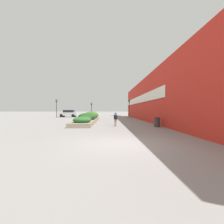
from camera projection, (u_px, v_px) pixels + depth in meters
The scene contains 11 objects.
ground_plane at pixel (118, 144), 7.33m from camera, with size 300.00×300.00×0.00m, color gray.
building_wall_right at pixel (149, 99), 20.70m from camera, with size 0.67×39.13×6.38m.
planter_box at pixel (89, 118), 20.95m from camera, with size 2.38×13.85×1.42m.
skateboard at pixel (116, 125), 15.23m from camera, with size 0.40×0.63×0.10m.
skateboarder at pixel (116, 118), 15.22m from camera, with size 1.14×0.55×1.29m.
trash_bin at pixel (157, 122), 14.50m from camera, with size 0.56×0.56×0.92m.
car_leftmost at pixel (159, 114), 35.99m from camera, with size 4.29×1.87×1.46m.
car_center_left at pixel (68, 113), 35.05m from camera, with size 4.27×2.07×1.64m.
traffic_light_left at pixel (92, 107), 32.02m from camera, with size 0.28×0.30×3.18m.
traffic_light_right at pixel (129, 106), 31.83m from camera, with size 0.28×0.30×3.78m.
traffic_light_far_left at pixel (56, 106), 31.48m from camera, with size 0.28×0.30×3.84m.
Camera 1 is at (-0.47, -7.30, 1.65)m, focal length 24.00 mm.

